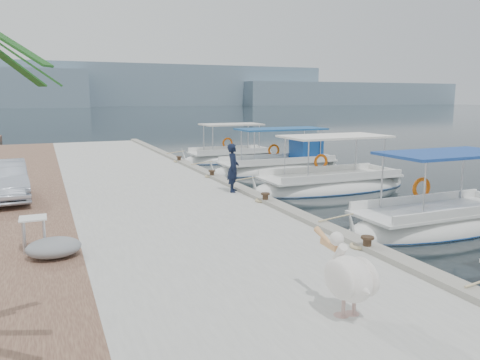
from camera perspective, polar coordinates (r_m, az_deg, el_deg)
name	(u,v)px	position (r m, az deg, el deg)	size (l,w,h in m)	color
ground	(299,230)	(13.63, 7.19, -6.04)	(400.00, 400.00, 0.00)	black
concrete_quay	(156,196)	(17.07, -10.16, -1.97)	(6.00, 40.00, 0.50)	#A4A59F
quay_curb	(228,182)	(17.81, -1.44, -0.31)	(0.44, 40.00, 0.12)	gray
cobblestone_strip	(1,209)	(16.75, -27.10, -3.17)	(4.00, 40.00, 0.50)	brown
distant_hills	(129,89)	(215.90, -13.39, 10.79)	(330.00, 60.00, 18.00)	slate
fishing_caique_b	(438,225)	(14.73, 23.00, -5.05)	(6.33, 2.23, 2.83)	white
fishing_caique_c	(330,187)	(19.66, 10.86, -0.79)	(7.16, 2.52, 2.83)	white
fishing_caique_d	(279,168)	(23.91, 4.81, 1.42)	(7.38, 2.18, 2.83)	white
fishing_caique_e	(229,159)	(27.81, -1.33, 2.53)	(5.81, 2.20, 2.83)	white
mooring_bollards	(265,197)	(14.58, 3.11, -2.10)	(0.28, 20.28, 0.33)	black
pelican	(349,276)	(7.32, 13.11, -11.34)	(0.59, 1.54, 1.20)	tan
fisherman	(233,168)	(16.22, -0.85, 1.49)	(0.62, 0.40, 1.69)	black
parked_car	(4,181)	(16.78, -26.81, -0.07)	(1.33, 3.80, 1.25)	#B2BACB
tarp_bundle	(54,248)	(10.48, -21.76, -7.65)	(1.10, 0.90, 0.40)	gray
folding_table	(34,227)	(10.99, -23.86, -5.24)	(0.55, 0.55, 0.73)	silver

